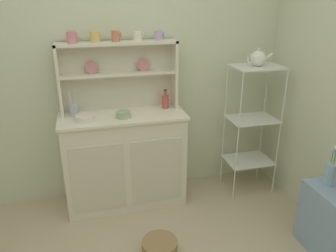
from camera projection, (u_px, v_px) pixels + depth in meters
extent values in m
cube|color=beige|center=(114.00, 69.00, 3.01)|extent=(3.84, 0.05, 2.50)
cube|color=silver|center=(125.00, 160.00, 3.09)|extent=(1.08, 0.42, 0.89)
cube|color=beige|center=(99.00, 179.00, 2.86)|extent=(0.45, 0.01, 0.62)
cube|color=beige|center=(157.00, 172.00, 2.98)|extent=(0.45, 0.01, 0.62)
cube|color=#EEE6CE|center=(123.00, 116.00, 2.93)|extent=(1.11, 0.45, 0.02)
cube|color=beige|center=(118.00, 75.00, 2.99)|extent=(1.04, 0.02, 0.62)
cube|color=silver|center=(59.00, 81.00, 2.80)|extent=(0.02, 0.18, 0.62)
cube|color=silver|center=(174.00, 74.00, 3.03)|extent=(0.02, 0.18, 0.62)
cube|color=silver|center=(119.00, 74.00, 2.91)|extent=(1.00, 0.16, 0.02)
cube|color=silver|center=(117.00, 43.00, 2.81)|extent=(1.04, 0.18, 0.02)
cylinder|color=#D17A84|center=(92.00, 68.00, 2.86)|extent=(0.11, 0.03, 0.11)
cylinder|color=#D17A84|center=(144.00, 65.00, 2.97)|extent=(0.11, 0.03, 0.11)
cylinder|color=silver|center=(238.00, 140.00, 3.04)|extent=(0.01, 0.01, 1.27)
cylinder|color=silver|center=(279.00, 135.00, 3.14)|extent=(0.01, 0.01, 1.27)
cylinder|color=silver|center=(224.00, 127.00, 3.33)|extent=(0.01, 0.01, 1.27)
cylinder|color=silver|center=(263.00, 123.00, 3.43)|extent=(0.01, 0.01, 1.27)
cube|color=silver|center=(257.00, 67.00, 3.00)|extent=(0.45, 0.34, 0.01)
cube|color=silver|center=(252.00, 119.00, 3.19)|extent=(0.45, 0.34, 0.01)
cube|color=silver|center=(248.00, 160.00, 3.35)|extent=(0.45, 0.34, 0.01)
cube|color=#849EBC|center=(332.00, 224.00, 2.51)|extent=(0.28, 0.48, 0.54)
cylinder|color=#93754C|center=(160.00, 249.00, 2.53)|extent=(0.27, 0.27, 0.15)
cylinder|color=#D17A84|center=(71.00, 37.00, 2.70)|extent=(0.08, 0.08, 0.09)
torus|color=#D17A84|center=(78.00, 36.00, 2.71)|extent=(0.01, 0.05, 0.05)
cylinder|color=#DBB760|center=(95.00, 37.00, 2.74)|extent=(0.08, 0.08, 0.09)
torus|color=#DBB760|center=(101.00, 36.00, 2.75)|extent=(0.01, 0.05, 0.05)
cylinder|color=#C67556|center=(116.00, 36.00, 2.78)|extent=(0.07, 0.07, 0.09)
torus|color=#C67556|center=(121.00, 35.00, 2.79)|extent=(0.01, 0.05, 0.05)
cylinder|color=silver|center=(137.00, 36.00, 2.83)|extent=(0.08, 0.08, 0.08)
torus|color=silver|center=(143.00, 36.00, 2.84)|extent=(0.01, 0.05, 0.05)
cylinder|color=#B79ECC|center=(159.00, 36.00, 2.87)|extent=(0.07, 0.07, 0.08)
torus|color=#B79ECC|center=(164.00, 35.00, 2.88)|extent=(0.01, 0.05, 0.05)
cylinder|color=silver|center=(85.00, 118.00, 2.77)|extent=(0.15, 0.15, 0.05)
cylinder|color=#9EB78E|center=(123.00, 114.00, 2.85)|extent=(0.12, 0.12, 0.06)
cylinder|color=#B74C47|center=(165.00, 102.00, 3.07)|extent=(0.06, 0.06, 0.12)
cylinder|color=#B74C47|center=(165.00, 93.00, 3.04)|extent=(0.03, 0.03, 0.04)
cylinder|color=#4C382D|center=(165.00, 90.00, 3.03)|extent=(0.03, 0.03, 0.01)
cylinder|color=#B2B7C6|center=(74.00, 110.00, 2.88)|extent=(0.08, 0.08, 0.11)
cylinder|color=silver|center=(75.00, 101.00, 2.87)|extent=(0.02, 0.02, 0.17)
ellipsoid|color=silver|center=(74.00, 91.00, 2.83)|extent=(0.02, 0.01, 0.01)
cylinder|color=silver|center=(70.00, 103.00, 2.83)|extent=(0.02, 0.03, 0.17)
ellipsoid|color=silver|center=(69.00, 92.00, 2.80)|extent=(0.02, 0.01, 0.01)
sphere|color=white|center=(258.00, 58.00, 2.97)|extent=(0.14, 0.14, 0.14)
sphere|color=silver|center=(259.00, 49.00, 2.94)|extent=(0.02, 0.02, 0.02)
cylinder|color=white|center=(268.00, 57.00, 2.99)|extent=(0.09, 0.02, 0.07)
torus|color=white|center=(250.00, 59.00, 2.95)|extent=(0.01, 0.09, 0.09)
cylinder|color=#8EB2D1|center=(330.00, 175.00, 2.48)|extent=(0.07, 0.07, 0.18)
cylinder|color=#4C844C|center=(335.00, 158.00, 2.41)|extent=(0.00, 0.01, 0.16)
cylinder|color=#4C844C|center=(335.00, 157.00, 2.43)|extent=(0.00, 0.01, 0.16)
cylinder|color=#4C844C|center=(332.00, 158.00, 2.44)|extent=(0.00, 0.01, 0.13)
sphere|color=#8EB2D1|center=(334.00, 150.00, 2.42)|extent=(0.04, 0.04, 0.04)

